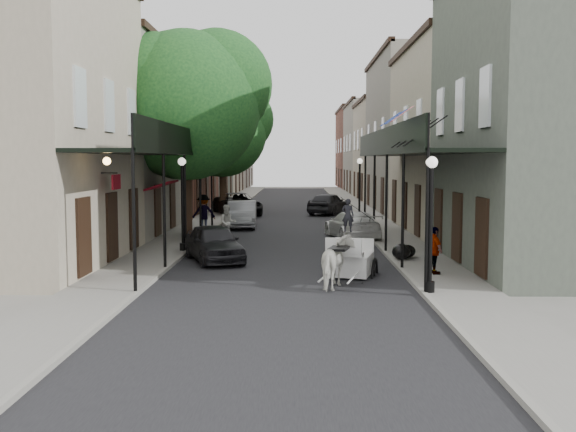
{
  "coord_description": "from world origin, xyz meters",
  "views": [
    {
      "loc": [
        0.47,
        -19.38,
        3.73
      ],
      "look_at": [
        0.12,
        4.98,
        1.6
      ],
      "focal_mm": 40.0,
      "sensor_mm": 36.0,
      "label": 1
    }
  ],
  "objects_px": {
    "tree_far": "(228,129)",
    "car_left_near": "(214,243)",
    "horse": "(338,262)",
    "carriage": "(352,244)",
    "tree_near": "(195,100)",
    "pedestrian_sidewalk_left": "(204,213)",
    "car_right_near": "(352,225)",
    "pedestrian_sidewalk_right": "(434,250)",
    "car_left_far": "(237,204)",
    "car_right_far": "(328,203)",
    "lamppost_right_far": "(360,189)",
    "car_left_mid": "(242,214)",
    "lamppost_right_near": "(431,222)",
    "lamppost_left": "(183,202)",
    "pedestrian_walking": "(228,223)"
  },
  "relations": [
    {
      "from": "pedestrian_sidewalk_left",
      "to": "car_left_mid",
      "type": "height_order",
      "value": "pedestrian_sidewalk_left"
    },
    {
      "from": "tree_near",
      "to": "pedestrian_sidewalk_left",
      "type": "relative_size",
      "value": 5.13
    },
    {
      "from": "lamppost_right_far",
      "to": "car_right_near",
      "type": "distance_m",
      "value": 7.32
    },
    {
      "from": "lamppost_right_near",
      "to": "car_left_far",
      "type": "relative_size",
      "value": 0.68
    },
    {
      "from": "car_right_far",
      "to": "car_left_mid",
      "type": "bearing_deg",
      "value": 81.26
    },
    {
      "from": "lamppost_right_far",
      "to": "pedestrian_sidewalk_right",
      "type": "xyz_separation_m",
      "value": [
        0.72,
        -17.2,
        -1.17
      ]
    },
    {
      "from": "car_left_near",
      "to": "car_right_near",
      "type": "distance_m",
      "value": 8.92
    },
    {
      "from": "horse",
      "to": "pedestrian_sidewalk_left",
      "type": "relative_size",
      "value": 0.96
    },
    {
      "from": "lamppost_right_near",
      "to": "pedestrian_sidewalk_right",
      "type": "bearing_deg",
      "value": 75.62
    },
    {
      "from": "tree_near",
      "to": "car_left_mid",
      "type": "relative_size",
      "value": 2.17
    },
    {
      "from": "pedestrian_sidewalk_right",
      "to": "tree_far",
      "type": "bearing_deg",
      "value": 4.13
    },
    {
      "from": "lamppost_right_near",
      "to": "tree_near",
      "type": "bearing_deg",
      "value": 124.27
    },
    {
      "from": "tree_far",
      "to": "pedestrian_sidewalk_left",
      "type": "xyz_separation_m",
      "value": [
        -0.03,
        -11.36,
        -4.78
      ]
    },
    {
      "from": "lamppost_right_far",
      "to": "carriage",
      "type": "distance_m",
      "value": 16.74
    },
    {
      "from": "carriage",
      "to": "pedestrian_sidewalk_left",
      "type": "xyz_separation_m",
      "value": [
        -6.54,
        11.42,
        0.07
      ]
    },
    {
      "from": "horse",
      "to": "pedestrian_sidewalk_right",
      "type": "bearing_deg",
      "value": -136.75
    },
    {
      "from": "pedestrian_sidewalk_left",
      "to": "car_left_mid",
      "type": "relative_size",
      "value": 0.42
    },
    {
      "from": "car_left_mid",
      "to": "pedestrian_sidewalk_right",
      "type": "bearing_deg",
      "value": -66.78
    },
    {
      "from": "tree_near",
      "to": "tree_far",
      "type": "height_order",
      "value": "tree_near"
    },
    {
      "from": "car_left_far",
      "to": "car_right_far",
      "type": "relative_size",
      "value": 1.22
    },
    {
      "from": "lamppost_left",
      "to": "tree_far",
      "type": "bearing_deg",
      "value": 90.46
    },
    {
      "from": "pedestrian_sidewalk_right",
      "to": "car_left_mid",
      "type": "xyz_separation_m",
      "value": [
        -7.42,
        15.14,
        -0.14
      ]
    },
    {
      "from": "car_left_far",
      "to": "car_right_far",
      "type": "height_order",
      "value": "car_right_far"
    },
    {
      "from": "tree_far",
      "to": "lamppost_right_near",
      "type": "bearing_deg",
      "value": -72.32
    },
    {
      "from": "tree_near",
      "to": "lamppost_right_near",
      "type": "relative_size",
      "value": 2.6
    },
    {
      "from": "tree_far",
      "to": "carriage",
      "type": "height_order",
      "value": "tree_far"
    },
    {
      "from": "lamppost_left",
      "to": "car_right_far",
      "type": "distance_m",
      "value": 19.78
    },
    {
      "from": "tree_far",
      "to": "pedestrian_sidewalk_left",
      "type": "relative_size",
      "value": 4.59
    },
    {
      "from": "horse",
      "to": "carriage",
      "type": "distance_m",
      "value": 2.39
    },
    {
      "from": "pedestrian_sidewalk_left",
      "to": "car_right_near",
      "type": "bearing_deg",
      "value": 146.98
    },
    {
      "from": "car_right_near",
      "to": "pedestrian_sidewalk_right",
      "type": "bearing_deg",
      "value": 88.13
    },
    {
      "from": "car_left_near",
      "to": "car_right_far",
      "type": "relative_size",
      "value": 0.91
    },
    {
      "from": "tree_near",
      "to": "horse",
      "type": "bearing_deg",
      "value": -62.14
    },
    {
      "from": "horse",
      "to": "pedestrian_sidewalk_left",
      "type": "bearing_deg",
      "value": -51.86
    },
    {
      "from": "car_right_near",
      "to": "lamppost_right_far",
      "type": "bearing_deg",
      "value": -109.84
    },
    {
      "from": "car_left_mid",
      "to": "car_left_far",
      "type": "bearing_deg",
      "value": 94.19
    },
    {
      "from": "horse",
      "to": "car_left_near",
      "type": "relative_size",
      "value": 0.45
    },
    {
      "from": "lamppost_left",
      "to": "car_right_near",
      "type": "relative_size",
      "value": 0.82
    },
    {
      "from": "pedestrian_sidewalk_right",
      "to": "car_left_near",
      "type": "height_order",
      "value": "pedestrian_sidewalk_right"
    },
    {
      "from": "tree_far",
      "to": "car_left_near",
      "type": "relative_size",
      "value": 2.14
    },
    {
      "from": "car_left_mid",
      "to": "lamppost_left",
      "type": "bearing_deg",
      "value": -101.47
    },
    {
      "from": "tree_near",
      "to": "car_right_near",
      "type": "distance_m",
      "value": 9.35
    },
    {
      "from": "pedestrian_walking",
      "to": "car_left_near",
      "type": "height_order",
      "value": "pedestrian_walking"
    },
    {
      "from": "car_left_far",
      "to": "tree_far",
      "type": "bearing_deg",
      "value": 145.81
    },
    {
      "from": "carriage",
      "to": "pedestrian_sidewalk_right",
      "type": "bearing_deg",
      "value": 1.74
    },
    {
      "from": "lamppost_left",
      "to": "tree_near",
      "type": "bearing_deg",
      "value": 91.34
    },
    {
      "from": "pedestrian_sidewalk_left",
      "to": "tree_near",
      "type": "bearing_deg",
      "value": 73.36
    },
    {
      "from": "lamppost_left",
      "to": "pedestrian_sidewalk_right",
      "type": "distance_m",
      "value": 10.39
    },
    {
      "from": "car_right_far",
      "to": "car_left_near",
      "type": "bearing_deg",
      "value": 98.17
    },
    {
      "from": "lamppost_left",
      "to": "horse",
      "type": "distance_m",
      "value": 9.09
    }
  ]
}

